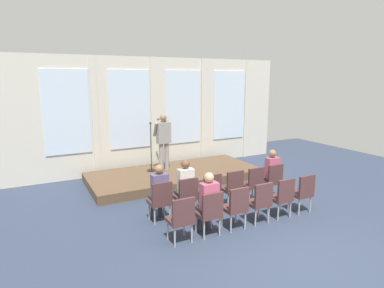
# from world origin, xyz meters

# --- Properties ---
(ground_plane) EXTENTS (17.42, 17.42, 0.00)m
(ground_plane) POSITION_xyz_m (0.00, 0.00, 0.00)
(ground_plane) COLOR #2D384C
(rear_partition) EXTENTS (9.77, 0.14, 3.83)m
(rear_partition) POSITION_xyz_m (0.04, 6.69, 1.94)
(rear_partition) COLOR beige
(rear_partition) RESTS_ON ground
(stage_platform) EXTENTS (5.31, 2.35, 0.26)m
(stage_platform) POSITION_xyz_m (0.00, 5.23, 0.13)
(stage_platform) COLOR brown
(stage_platform) RESTS_ON ground
(speaker) EXTENTS (0.52, 0.69, 1.78)m
(speaker) POSITION_xyz_m (-0.27, 5.48, 1.30)
(speaker) COLOR gray
(speaker) RESTS_ON stage_platform
(mic_stand) EXTENTS (0.28, 0.28, 1.55)m
(mic_stand) POSITION_xyz_m (-0.65, 5.60, 0.60)
(mic_stand) COLOR black
(mic_stand) RESTS_ON stage_platform
(chair_r0_c0) EXTENTS (0.46, 0.44, 0.94)m
(chair_r0_c0) POSITION_xyz_m (-1.58, 2.52, 0.53)
(chair_r0_c0) COLOR #99999E
(chair_r0_c0) RESTS_ON ground
(audience_r0_c0) EXTENTS (0.36, 0.39, 1.31)m
(audience_r0_c0) POSITION_xyz_m (-1.58, 2.60, 0.73)
(audience_r0_c0) COLOR #2D2D33
(audience_r0_c0) RESTS_ON ground
(chair_r0_c1) EXTENTS (0.46, 0.44, 0.94)m
(chair_r0_c1) POSITION_xyz_m (-0.95, 2.52, 0.53)
(chair_r0_c1) COLOR #99999E
(chair_r0_c1) RESTS_ON ground
(audience_r0_c1) EXTENTS (0.36, 0.39, 1.34)m
(audience_r0_c1) POSITION_xyz_m (-0.95, 2.60, 0.74)
(audience_r0_c1) COLOR #2D2D33
(audience_r0_c1) RESTS_ON ground
(chair_r0_c2) EXTENTS (0.46, 0.44, 0.94)m
(chair_r0_c2) POSITION_xyz_m (-0.32, 2.52, 0.53)
(chair_r0_c2) COLOR #99999E
(chair_r0_c2) RESTS_ON ground
(chair_r0_c3) EXTENTS (0.46, 0.44, 0.94)m
(chair_r0_c3) POSITION_xyz_m (0.32, 2.52, 0.53)
(chair_r0_c3) COLOR #99999E
(chair_r0_c3) RESTS_ON ground
(chair_r0_c4) EXTENTS (0.46, 0.44, 0.94)m
(chair_r0_c4) POSITION_xyz_m (0.95, 2.52, 0.53)
(chair_r0_c4) COLOR #99999E
(chair_r0_c4) RESTS_ON ground
(chair_r0_c5) EXTENTS (0.46, 0.44, 0.94)m
(chair_r0_c5) POSITION_xyz_m (1.58, 2.52, 0.53)
(chair_r0_c5) COLOR #99999E
(chair_r0_c5) RESTS_ON ground
(audience_r0_c5) EXTENTS (0.36, 0.39, 1.31)m
(audience_r0_c5) POSITION_xyz_m (1.58, 2.60, 0.73)
(audience_r0_c5) COLOR #2D2D33
(audience_r0_c5) RESTS_ON ground
(chair_r1_c0) EXTENTS (0.46, 0.44, 0.94)m
(chair_r1_c0) POSITION_xyz_m (-1.58, 1.46, 0.53)
(chair_r1_c0) COLOR #99999E
(chair_r1_c0) RESTS_ON ground
(chair_r1_c1) EXTENTS (0.46, 0.44, 0.94)m
(chair_r1_c1) POSITION_xyz_m (-0.95, 1.46, 0.53)
(chair_r1_c1) COLOR #99999E
(chair_r1_c1) RESTS_ON ground
(audience_r1_c1) EXTENTS (0.36, 0.39, 1.32)m
(audience_r1_c1) POSITION_xyz_m (-0.95, 1.54, 0.73)
(audience_r1_c1) COLOR #2D2D33
(audience_r1_c1) RESTS_ON ground
(chair_r1_c2) EXTENTS (0.46, 0.44, 0.94)m
(chair_r1_c2) POSITION_xyz_m (-0.32, 1.46, 0.53)
(chair_r1_c2) COLOR #99999E
(chair_r1_c2) RESTS_ON ground
(chair_r1_c3) EXTENTS (0.46, 0.44, 0.94)m
(chair_r1_c3) POSITION_xyz_m (0.32, 1.46, 0.53)
(chair_r1_c3) COLOR #99999E
(chair_r1_c3) RESTS_ON ground
(chair_r1_c4) EXTENTS (0.46, 0.44, 0.94)m
(chair_r1_c4) POSITION_xyz_m (0.95, 1.46, 0.53)
(chair_r1_c4) COLOR #99999E
(chair_r1_c4) RESTS_ON ground
(chair_r1_c5) EXTENTS (0.46, 0.44, 0.94)m
(chair_r1_c5) POSITION_xyz_m (1.58, 1.46, 0.53)
(chair_r1_c5) COLOR #99999E
(chair_r1_c5) RESTS_ON ground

